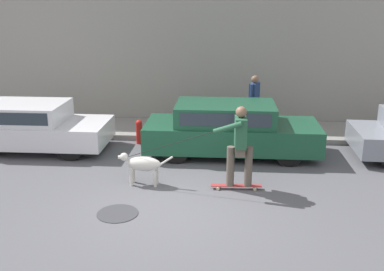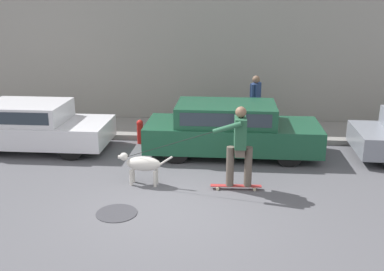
% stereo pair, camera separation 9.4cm
% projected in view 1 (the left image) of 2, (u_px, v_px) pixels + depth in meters
% --- Properties ---
extents(ground_plane, '(36.00, 36.00, 0.00)m').
position_uv_depth(ground_plane, '(170.00, 207.00, 8.67)').
color(ground_plane, '#545459').
extents(back_wall, '(32.00, 0.30, 4.89)m').
position_uv_depth(back_wall, '(193.00, 46.00, 13.96)').
color(back_wall, gray).
rests_on(back_wall, ground_plane).
extents(sidewalk_curb, '(30.00, 1.97, 0.14)m').
position_uv_depth(sidewalk_curb, '(191.00, 130.00, 13.56)').
color(sidewalk_curb, gray).
rests_on(sidewalk_curb, ground_plane).
extents(parked_car_0, '(3.98, 1.74, 1.26)m').
position_uv_depth(parked_car_0, '(31.00, 127.00, 11.84)').
color(parked_car_0, black).
rests_on(parked_car_0, ground_plane).
extents(parked_car_1, '(4.40, 1.73, 1.34)m').
position_uv_depth(parked_car_1, '(230.00, 129.00, 11.45)').
color(parked_car_1, black).
rests_on(parked_car_1, ground_plane).
extents(dog, '(1.20, 0.35, 0.70)m').
position_uv_depth(dog, '(142.00, 164.00, 9.61)').
color(dog, beige).
rests_on(dog, ground_plane).
extents(skateboarder, '(2.95, 0.66, 1.79)m').
position_uv_depth(skateboarder, '(239.00, 143.00, 9.21)').
color(skateboarder, beige).
rests_on(skateboarder, ground_plane).
extents(pedestrian_with_bag, '(0.37, 0.61, 1.63)m').
position_uv_depth(pedestrian_with_bag, '(254.00, 100.00, 12.91)').
color(pedestrian_with_bag, brown).
rests_on(pedestrian_with_bag, sidewalk_curb).
extents(manhole_cover, '(0.78, 0.78, 0.01)m').
position_uv_depth(manhole_cover, '(118.00, 213.00, 8.41)').
color(manhole_cover, '#38383D').
rests_on(manhole_cover, ground_plane).
extents(fire_hydrant, '(0.18, 0.18, 0.67)m').
position_uv_depth(fire_hydrant, '(139.00, 131.00, 12.40)').
color(fire_hydrant, red).
rests_on(fire_hydrant, ground_plane).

